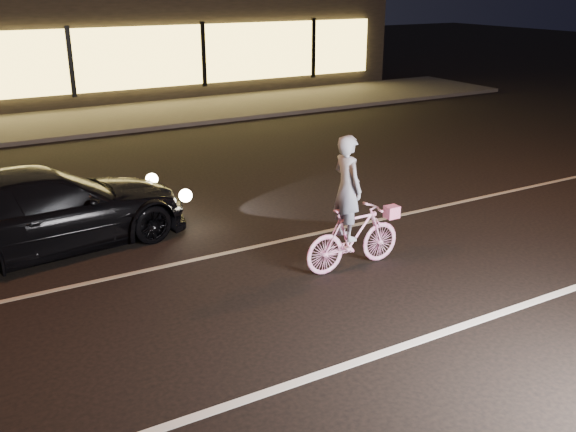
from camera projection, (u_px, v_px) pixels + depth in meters
ground at (329, 296)px, 8.62m from camera, size 90.00×90.00×0.00m
lane_stripe_near at (400, 347)px, 7.39m from camera, size 60.00×0.12×0.01m
lane_stripe_far at (260, 246)px, 10.24m from camera, size 60.00×0.10×0.01m
sidewalk at (90, 121)px, 19.18m from camera, size 30.00×4.00×0.12m
storefront at (44, 35)px, 23.32m from camera, size 25.40×8.42×4.20m
cyclist at (352, 223)px, 9.21m from camera, size 1.60×0.55×2.01m
sedan at (43, 210)px, 9.89m from camera, size 4.75×2.51×1.31m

